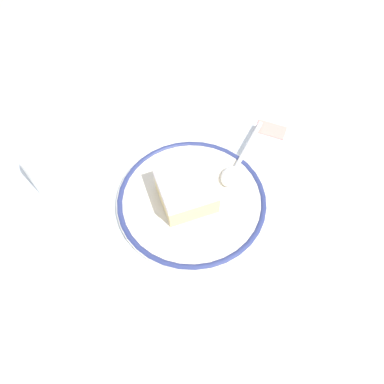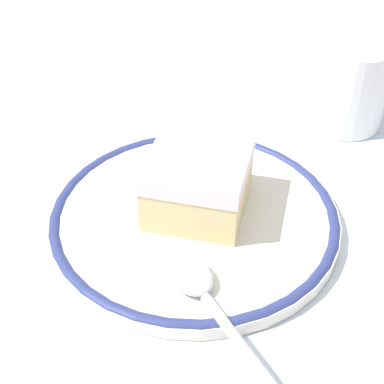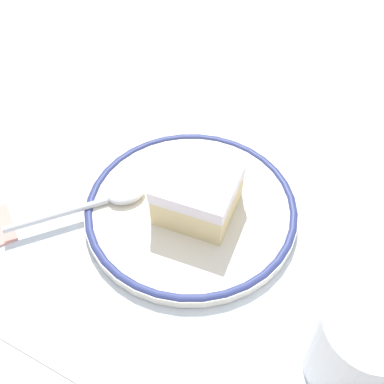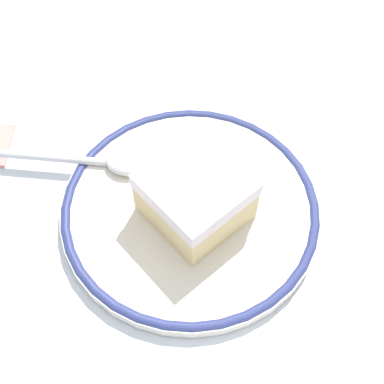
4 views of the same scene
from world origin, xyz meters
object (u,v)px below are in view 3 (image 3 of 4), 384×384
object	(u,v)px
plate	(192,207)
cup	(356,350)
cake_slice	(199,192)
spoon	(107,199)

from	to	relation	value
plate	cup	size ratio (longest dim) A/B	2.77
cake_slice	spoon	distance (m)	0.10
spoon	cup	distance (m)	0.27
spoon	cup	size ratio (longest dim) A/B	1.53
cake_slice	cup	size ratio (longest dim) A/B	1.03
cake_slice	spoon	bearing A→B (deg)	23.76
cake_slice	spoon	xyz separation A→B (m)	(0.09, 0.04, -0.02)
plate	cake_slice	world-z (taller)	cake_slice
spoon	cup	world-z (taller)	cup
cake_slice	cup	bearing A→B (deg)	154.85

